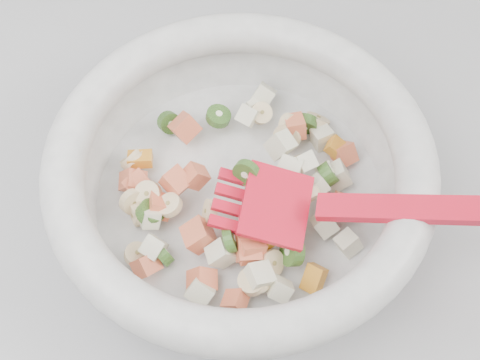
{
  "coord_description": "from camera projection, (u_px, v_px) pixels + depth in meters",
  "views": [
    {
      "loc": [
        0.09,
        1.08,
        1.48
      ],
      "look_at": [
        0.09,
        1.4,
        0.95
      ],
      "focal_mm": 50.0,
      "sensor_mm": 36.0,
      "label": 1
    }
  ],
  "objects": [
    {
      "name": "mixing_bowl",
      "position": [
        241.0,
        176.0,
        0.61
      ],
      "size": [
        0.47,
        0.35,
        0.13
      ],
      "color": "silver",
      "rests_on": "counter"
    },
    {
      "name": "counter",
      "position": [
        185.0,
        312.0,
        1.07
      ],
      "size": [
        2.0,
        0.6,
        0.9
      ],
      "primitive_type": "cube",
      "color": "#A1A1A6",
      "rests_on": "ground"
    }
  ]
}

